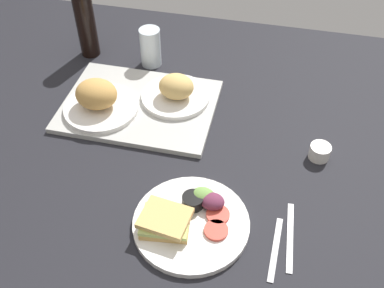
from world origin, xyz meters
TOP-DOWN VIEW (x-y plane):
  - ground_plane at (0.00, 0.00)cm, footprint 190.00×150.00cm
  - serving_tray at (-17.76, 18.29)cm, footprint 45.15×33.21cm
  - bread_plate_near at (-28.29, 13.43)cm, footprint 21.90×21.90cm
  - bread_plate_far at (-7.52, 23.01)cm, footprint 20.69×20.69cm
  - plate_with_salad at (6.30, -19.13)cm, footprint 27.51×27.51cm
  - drinking_glass at (-20.69, 41.03)cm, footprint 6.78×6.78cm
  - soda_bottle at (-42.84, 42.19)cm, footprint 6.40×6.40cm
  - espresso_cup at (35.50, 9.70)cm, footprint 5.60×5.60cm
  - fork at (26.97, -21.55)cm, footprint 1.99×17.04cm
  - knife at (29.97, -17.55)cm, footprint 2.43×19.05cm

SIDE VIEW (x-z plane):
  - ground_plane at x=0.00cm, z-range -3.00..0.00cm
  - fork at x=26.97cm, z-range 0.00..0.50cm
  - knife at x=29.97cm, z-range 0.00..0.50cm
  - serving_tray at x=-17.76cm, z-range 0.00..1.60cm
  - plate_with_salad at x=6.30cm, z-range -0.95..4.45cm
  - espresso_cup at x=35.50cm, z-range 0.00..4.00cm
  - bread_plate_far at x=-7.52cm, z-range 0.29..8.82cm
  - bread_plate_near at x=-28.29cm, z-range 0.42..10.14cm
  - drinking_glass at x=-20.69cm, z-range 0.00..12.89cm
  - soda_bottle at x=-42.84cm, z-range 0.00..22.69cm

